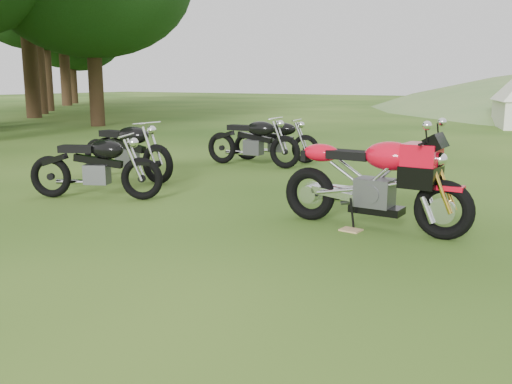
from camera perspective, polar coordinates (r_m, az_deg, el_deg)
The scene contains 8 objects.
ground at distance 6.16m, azimuth -0.96°, elevation -5.87°, with size 120.00×120.00×0.00m, color #1A400D.
treeline at distance 30.64m, azimuth -17.73°, elevation 7.28°, with size 28.00×32.00×14.00m, color black, non-canonical shape.
sport_motorcycle at distance 7.04m, azimuth 11.68°, elevation 1.81°, with size 2.29×0.57×1.38m, color red, non-canonical shape.
plywood_board at distance 7.03m, azimuth 9.47°, elevation -3.77°, with size 0.24×0.19×0.02m, color tan.
vintage_moto_a at distance 9.02m, azimuth -15.79°, elevation 2.66°, with size 2.03×0.47×1.07m, color black, non-canonical shape.
vintage_moto_b at distance 10.64m, azimuth -12.88°, elevation 4.26°, with size 2.18×0.51×1.15m, color black, non-canonical shape.
vintage_moto_c at distance 12.04m, azimuth -0.36°, elevation 5.24°, with size 2.12×0.49×1.12m, color black, non-canonical shape.
vintage_moto_d at distance 12.73m, azimuth 1.98°, elevation 5.34°, with size 1.94×0.45×1.02m, color black, non-canonical shape.
Camera 1 is at (3.18, -4.96, 1.81)m, focal length 40.00 mm.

